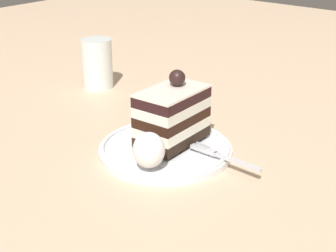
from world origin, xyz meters
TOP-DOWN VIEW (x-y plane):
  - ground_plane at (0.00, 0.00)m, footprint 2.40×2.40m
  - dessert_plate at (0.00, -0.03)m, footprint 0.20×0.20m
  - cake_slice at (-0.00, -0.01)m, footprint 0.07×0.11m
  - whipped_cream_dollop at (0.03, -0.09)m, footprint 0.04×0.04m
  - fork at (0.09, -0.01)m, footprint 0.12×0.01m
  - drink_glass_near at (-0.30, 0.12)m, footprint 0.06×0.06m

SIDE VIEW (x-z plane):
  - ground_plane at x=0.00m, z-range 0.00..0.00m
  - dessert_plate at x=0.00m, z-range 0.00..0.02m
  - fork at x=0.09m, z-range 0.02..0.02m
  - whipped_cream_dollop at x=0.03m, z-range 0.02..0.06m
  - drink_glass_near at x=-0.30m, z-range 0.00..0.09m
  - cake_slice at x=0.00m, z-range 0.00..0.11m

